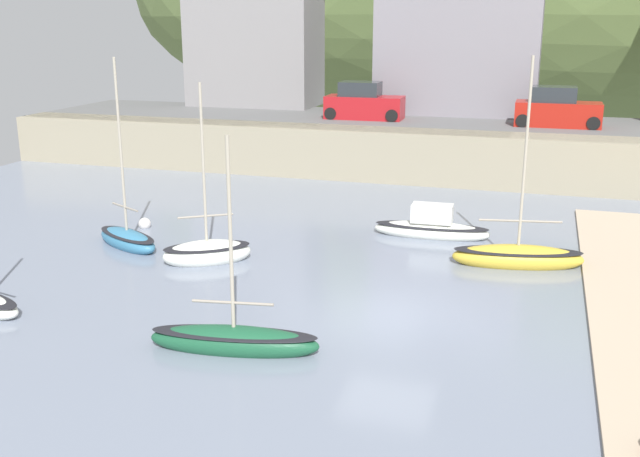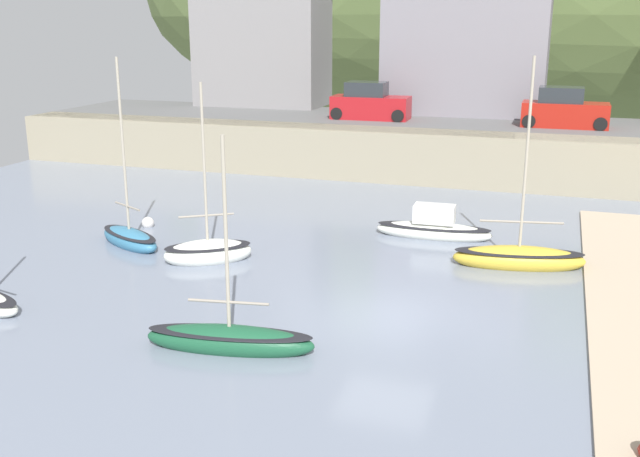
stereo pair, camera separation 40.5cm
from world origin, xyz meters
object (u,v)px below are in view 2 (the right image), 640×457
object	(u,v)px
sailboat_tall_mast	(130,237)
parked_car_near_slipway	(370,104)
motorboat_with_cabin	(208,251)
fishing_boat_green	(519,257)
mooring_buoy	(148,223)
parked_car_by_wall	(564,111)
waterfront_building_left	(262,15)
sailboat_white_hull	(230,339)
waterfront_building_centre	(468,19)
sailboat_nearest_shore	(434,228)

from	to	relation	value
sailboat_tall_mast	parked_car_near_slipway	world-z (taller)	sailboat_tall_mast
motorboat_with_cabin	fishing_boat_green	world-z (taller)	fishing_boat_green
mooring_buoy	parked_car_by_wall	bearing A→B (deg)	45.57
fishing_boat_green	sailboat_tall_mast	bearing A→B (deg)	177.65
waterfront_building_left	sailboat_tall_mast	bearing A→B (deg)	-79.97
sailboat_white_hull	mooring_buoy	world-z (taller)	sailboat_white_hull
fishing_boat_green	parked_car_by_wall	xyz separation A→B (m)	(1.02, 15.38, 2.90)
fishing_boat_green	waterfront_building_left	bearing A→B (deg)	119.83
parked_car_near_slipway	motorboat_with_cabin	bearing A→B (deg)	-93.51
waterfront_building_left	fishing_boat_green	bearing A→B (deg)	-49.85
waterfront_building_centre	sailboat_tall_mast	xyz separation A→B (m)	(-8.51, -21.69, -7.25)
sailboat_tall_mast	parked_car_by_wall	distance (m)	22.33
sailboat_tall_mast	sailboat_white_hull	bearing A→B (deg)	-15.70
sailboat_nearest_shore	fishing_boat_green	xyz separation A→B (m)	(3.11, -2.43, -0.02)
sailboat_nearest_shore	parked_car_by_wall	bearing A→B (deg)	70.69
fishing_boat_green	parked_car_by_wall	distance (m)	15.68
parked_car_near_slipway	fishing_boat_green	bearing A→B (deg)	-61.17
sailboat_tall_mast	parked_car_near_slipway	size ratio (longest dim) A/B	1.58
waterfront_building_left	sailboat_white_hull	distance (m)	31.11
waterfront_building_centre	sailboat_nearest_shore	size ratio (longest dim) A/B	2.44
waterfront_building_centre	sailboat_white_hull	size ratio (longest dim) A/B	1.92
sailboat_white_hull	fishing_boat_green	distance (m)	10.38
waterfront_building_centre	parked_car_near_slipway	distance (m)	7.64
waterfront_building_centre	parked_car_by_wall	size ratio (longest dim) A/B	2.48
waterfront_building_left	waterfront_building_centre	distance (m)	12.35
motorboat_with_cabin	sailboat_white_hull	bearing A→B (deg)	-92.90
waterfront_building_centre	waterfront_building_left	bearing A→B (deg)	180.00
sailboat_nearest_shore	parked_car_near_slipway	xyz separation A→B (m)	(-5.71, 12.94, 2.88)
motorboat_with_cabin	parked_car_by_wall	size ratio (longest dim) A/B	1.44
sailboat_nearest_shore	sailboat_white_hull	size ratio (longest dim) A/B	0.79
sailboat_white_hull	fishing_boat_green	bearing A→B (deg)	45.01
waterfront_building_centre	fishing_boat_green	distance (m)	21.61
waterfront_building_left	parked_car_near_slipway	bearing A→B (deg)	-29.50
waterfront_building_left	motorboat_with_cabin	xyz separation A→B (m)	(7.17, -22.38, -7.46)
sailboat_tall_mast	fishing_boat_green	world-z (taller)	fishing_boat_green
parked_car_near_slipway	mooring_buoy	bearing A→B (deg)	-108.74
parked_car_near_slipway	mooring_buoy	xyz separation A→B (m)	(-4.77, -14.91, -3.06)
sailboat_nearest_shore	sailboat_white_hull	world-z (taller)	sailboat_white_hull
sailboat_white_hull	parked_car_near_slipway	xyz separation A→B (m)	(-2.70, 23.76, 2.93)
sailboat_white_hull	mooring_buoy	distance (m)	11.58
sailboat_nearest_shore	mooring_buoy	world-z (taller)	sailboat_nearest_shore
waterfront_building_centre	parked_car_near_slipway	bearing A→B (deg)	-134.31
parked_car_by_wall	mooring_buoy	size ratio (longest dim) A/B	8.79
fishing_boat_green	motorboat_with_cabin	bearing A→B (deg)	-175.73
waterfront_building_left	motorboat_with_cabin	bearing A→B (deg)	-72.24
parked_car_near_slipway	sailboat_white_hull	bearing A→B (deg)	-84.52
motorboat_with_cabin	mooring_buoy	xyz separation A→B (m)	(-3.98, 2.97, -0.17)
sailboat_nearest_shore	parked_car_by_wall	size ratio (longest dim) A/B	1.02
fishing_boat_green	parked_car_by_wall	size ratio (longest dim) A/B	1.64
fishing_boat_green	mooring_buoy	xyz separation A→B (m)	(-13.59, 0.47, -0.16)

